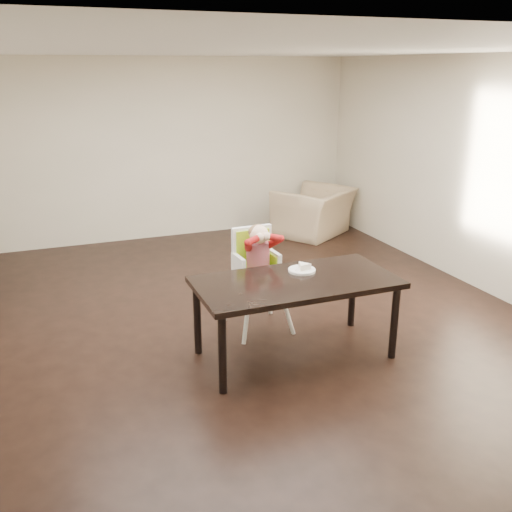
# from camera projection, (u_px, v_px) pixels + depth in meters

# --- Properties ---
(ground) EXTENTS (7.00, 7.00, 0.00)m
(ground) POSITION_uv_depth(u_px,v_px,m) (243.00, 324.00, 5.95)
(ground) COLOR black
(ground) RESTS_ON ground
(room_walls) EXTENTS (6.02, 7.02, 2.71)m
(room_walls) POSITION_uv_depth(u_px,v_px,m) (242.00, 145.00, 5.36)
(room_walls) COLOR beige
(room_walls) RESTS_ON ground
(dining_table) EXTENTS (1.80, 0.90, 0.75)m
(dining_table) POSITION_uv_depth(u_px,v_px,m) (296.00, 288.00, 5.10)
(dining_table) COLOR black
(dining_table) RESTS_ON ground
(high_chair) EXTENTS (0.48, 0.48, 1.10)m
(high_chair) POSITION_uv_depth(u_px,v_px,m) (257.00, 256.00, 5.64)
(high_chair) COLOR white
(high_chair) RESTS_ON ground
(plate) EXTENTS (0.31, 0.31, 0.07)m
(plate) POSITION_uv_depth(u_px,v_px,m) (302.00, 269.00, 5.28)
(plate) COLOR white
(plate) RESTS_ON dining_table
(armchair) EXTENTS (1.34, 1.23, 0.98)m
(armchair) POSITION_uv_depth(u_px,v_px,m) (314.00, 204.00, 8.97)
(armchair) COLOR tan
(armchair) RESTS_ON ground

